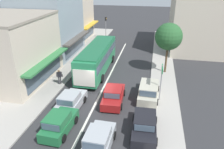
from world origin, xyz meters
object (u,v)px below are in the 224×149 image
(parked_sedan_kerb_front, at_px, (144,125))
(directional_road_sign, at_px, (162,75))
(hatchback_queue_far_back, at_px, (99,141))
(sedan_behind_bus_near, at_px, (113,96))
(traffic_light_downstreet, at_px, (106,24))
(sedan_behind_bus_mid, at_px, (70,102))
(city_bus, at_px, (97,57))
(parked_wagon_kerb_second, at_px, (149,91))
(hatchback_adjacent_lane_trail, at_px, (59,123))
(pedestrian_with_handbag_near, at_px, (59,76))
(street_tree_right, at_px, (169,37))

(parked_sedan_kerb_front, height_order, directional_road_sign, directional_road_sign)
(hatchback_queue_far_back, height_order, sedan_behind_bus_near, hatchback_queue_far_back)
(parked_sedan_kerb_front, relative_size, traffic_light_downstreet, 1.01)
(sedan_behind_bus_mid, bearing_deg, directional_road_sign, 20.56)
(hatchback_queue_far_back, bearing_deg, directional_road_sign, 60.82)
(city_bus, relative_size, sedan_behind_bus_mid, 2.55)
(parked_wagon_kerb_second, xyz_separation_m, directional_road_sign, (1.04, -0.43, 1.93))
(parked_wagon_kerb_second, distance_m, traffic_light_downstreet, 21.45)
(hatchback_adjacent_lane_trail, bearing_deg, sedan_behind_bus_mid, 96.14)
(sedan_behind_bus_mid, bearing_deg, city_bus, 88.42)
(hatchback_adjacent_lane_trail, bearing_deg, sedan_behind_bus_near, 57.32)
(directional_road_sign, bearing_deg, city_bus, 142.89)
(parked_sedan_kerb_front, height_order, pedestrian_with_handbag_near, pedestrian_with_handbag_near)
(directional_road_sign, height_order, pedestrian_with_handbag_near, directional_road_sign)
(parked_wagon_kerb_second, bearing_deg, sedan_behind_bus_mid, -153.53)
(city_bus, xyz_separation_m, sedan_behind_bus_mid, (-0.24, -8.57, -1.22))
(sedan_behind_bus_near, height_order, street_tree_right, street_tree_right)
(hatchback_queue_far_back, height_order, directional_road_sign, directional_road_sign)
(hatchback_queue_far_back, bearing_deg, street_tree_right, 71.57)
(sedan_behind_bus_near, bearing_deg, pedestrian_with_handbag_near, 160.44)
(street_tree_right, distance_m, pedestrian_with_handbag_near, 12.95)
(sedan_behind_bus_near, xyz_separation_m, hatchback_adjacent_lane_trail, (-3.20, -4.98, 0.05))
(city_bus, xyz_separation_m, parked_sedan_kerb_front, (6.40, -10.58, -1.22))
(hatchback_queue_far_back, bearing_deg, sedan_behind_bus_mid, 130.82)
(hatchback_queue_far_back, xyz_separation_m, sedan_behind_bus_mid, (-3.71, 4.30, -0.05))
(hatchback_queue_far_back, xyz_separation_m, parked_wagon_kerb_second, (2.98, 7.63, 0.04))
(parked_sedan_kerb_front, relative_size, street_tree_right, 0.70)
(sedan_behind_bus_mid, xyz_separation_m, parked_sedan_kerb_front, (6.64, -2.01, 0.00))
(sedan_behind_bus_near, height_order, hatchback_adjacent_lane_trail, hatchback_adjacent_lane_trail)
(parked_sedan_kerb_front, distance_m, street_tree_right, 12.48)
(parked_sedan_kerb_front, distance_m, traffic_light_downstreet, 26.39)
(city_bus, relative_size, directional_road_sign, 3.02)
(parked_wagon_kerb_second, height_order, traffic_light_downstreet, traffic_light_downstreet)
(pedestrian_with_handbag_near, bearing_deg, directional_road_sign, -6.73)
(street_tree_right, xyz_separation_m, pedestrian_with_handbag_near, (-11.16, -5.60, -3.40))
(parked_sedan_kerb_front, xyz_separation_m, street_tree_right, (1.76, 11.75, 3.80))
(street_tree_right, bearing_deg, hatchback_queue_far_back, -108.43)
(parked_wagon_kerb_second, height_order, pedestrian_with_handbag_near, pedestrian_with_handbag_near)
(city_bus, xyz_separation_m, parked_wagon_kerb_second, (6.46, -5.24, -1.14))
(sedan_behind_bus_mid, xyz_separation_m, directional_road_sign, (7.73, 2.90, 2.01))
(parked_wagon_kerb_second, xyz_separation_m, traffic_light_downstreet, (-8.64, 19.52, 2.11))
(hatchback_queue_far_back, xyz_separation_m, street_tree_right, (4.68, 14.04, 3.76))
(parked_wagon_kerb_second, distance_m, directional_road_sign, 2.24)
(city_bus, height_order, traffic_light_downstreet, traffic_light_downstreet)
(hatchback_queue_far_back, xyz_separation_m, directional_road_sign, (4.02, 7.20, 1.97))
(traffic_light_downstreet, height_order, pedestrian_with_handbag_near, traffic_light_downstreet)
(hatchback_queue_far_back, bearing_deg, parked_sedan_kerb_front, 38.10)
(street_tree_right, bearing_deg, sedan_behind_bus_near, -121.81)
(parked_sedan_kerb_front, bearing_deg, directional_road_sign, 77.39)
(city_bus, xyz_separation_m, hatchback_adjacent_lane_trail, (0.09, -11.65, -1.17))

